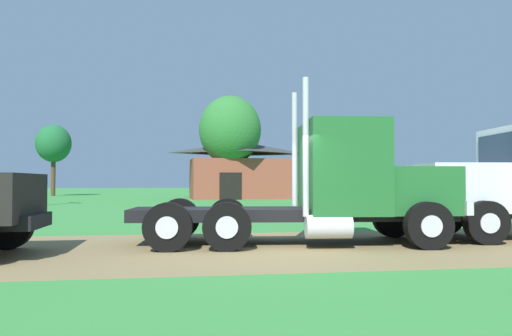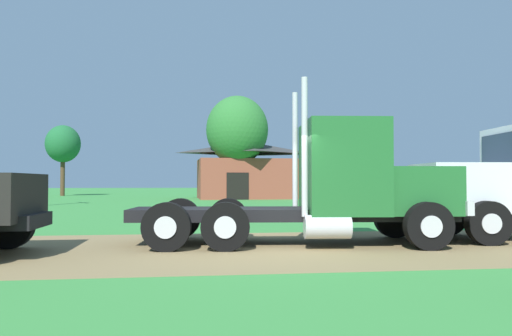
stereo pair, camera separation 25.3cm
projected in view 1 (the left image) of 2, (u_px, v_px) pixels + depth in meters
ground_plane at (258, 248)px, 10.65m from camera, size 200.00×200.00×0.00m
dirt_track at (258, 248)px, 10.65m from camera, size 120.00×6.07×0.01m
truck_foreground_white at (340, 187)px, 11.46m from camera, size 7.83×3.21×3.80m
shed_building at (240, 171)px, 41.47m from camera, size 9.20×6.38×4.95m
tree_left at (54, 144)px, 48.59m from camera, size 3.48×3.48×7.27m
tree_mid at (230, 130)px, 39.81m from camera, size 5.18×5.18×8.64m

